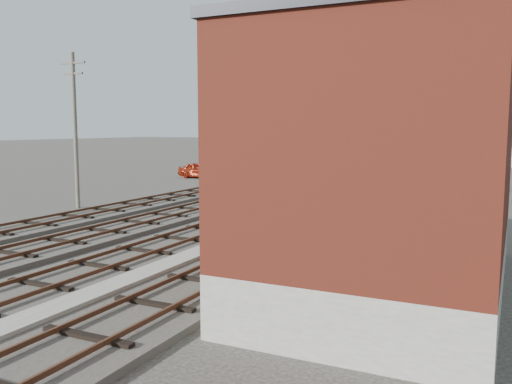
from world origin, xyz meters
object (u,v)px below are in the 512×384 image
Objects in this scene: signal_mast at (279,206)px; switch_stand at (316,180)px; car_silver at (301,164)px; site_trailer at (300,167)px; car_red at (200,170)px; car_grey at (247,165)px.

switch_stand is (-6.89, 23.34, -1.48)m from signal_mast.
car_silver is (-14.80, 40.65, -1.50)m from signal_mast.
site_trailer reaches higher than car_red.
car_grey reaches higher than car_silver.
car_silver is (-7.91, 17.31, -0.02)m from switch_stand.
signal_mast is at bearing -140.05° from car_silver.
signal_mast is at bearing -140.63° from car_red.
car_silver is 0.79× the size of car_grey.
car_grey is at bearing 165.58° from car_silver.
car_red reaches higher than car_grey.
switch_stand is 0.33× the size of car_red.
site_trailer is at bearing -120.91° from car_grey.
signal_mast is 0.74× the size of car_grey.
signal_mast is at bearing -144.53° from car_grey.
signal_mast reaches higher than site_trailer.
switch_stand is at bearing -135.49° from car_silver.
signal_mast reaches higher than switch_stand.
site_trailer reaches higher than car_silver.
car_grey is at bearing 138.95° from switch_stand.
car_silver is at bearing 110.01° from signal_mast.
signal_mast reaches higher than car_silver.
car_red is 14.39m from car_silver.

